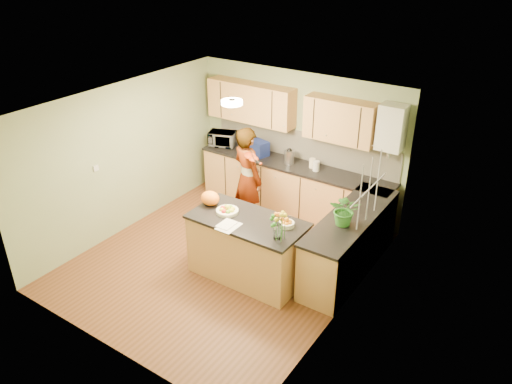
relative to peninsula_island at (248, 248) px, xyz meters
The scene contains 28 objects.
floor 0.72m from the peninsula_island, 169.04° to the left, with size 4.50×4.50×0.00m, color #5A3319.
ceiling 2.09m from the peninsula_island, 169.04° to the left, with size 4.00×4.50×0.02m, color white.
wall_back 2.53m from the peninsula_island, 102.51° to the left, with size 4.00×0.02×2.50m, color gray.
wall_front 2.34m from the peninsula_island, 103.65° to the right, with size 4.00×0.02×2.50m, color gray.
wall_left 2.64m from the peninsula_island, behind, with size 0.02×4.50×2.50m, color gray.
wall_right 1.67m from the peninsula_island, ahead, with size 0.02×4.50×2.50m, color gray.
back_counter 2.09m from the peninsula_island, 101.62° to the left, with size 3.64×0.62×0.94m.
right_counter 1.51m from the peninsula_island, 38.92° to the left, with size 0.62×2.24×0.94m.
splashback 2.48m from the peninsula_island, 100.23° to the left, with size 3.60×0.02×0.52m, color beige.
upper_cabinets 2.67m from the peninsula_island, 107.74° to the left, with size 3.20×0.34×0.70m.
boiler 2.86m from the peninsula_island, 61.73° to the left, with size 0.40×0.30×0.86m.
window_right 1.95m from the peninsula_island, 25.48° to the left, with size 0.01×1.30×1.05m.
light_switch 2.68m from the peninsula_island, 168.74° to the right, with size 0.02×0.09×0.09m, color silver.
ceiling_lamp 2.09m from the peninsula_island, 142.45° to the left, with size 0.30×0.30×0.07m.
peninsula_island is the anchor object (origin of this frame).
fruit_dish 0.63m from the peninsula_island, behind, with size 0.32×0.32×0.11m.
orange_bowl 0.78m from the peninsula_island, 15.26° to the left, with size 0.22×0.22×0.13m.
flower_vase 1.00m from the peninsula_island, 16.70° to the right, with size 0.25×0.25×0.47m.
orange_bag 0.91m from the peninsula_island, behind, with size 0.29×0.24×0.22m, color orange.
papers 0.58m from the peninsula_island, 108.43° to the right, with size 0.25×0.33×0.01m, color white.
violinist 1.50m from the peninsula_island, 124.49° to the left, with size 0.66×0.43×1.80m, color tan.
violin 1.50m from the peninsula_island, 122.48° to the left, with size 0.63×0.25×0.13m, color #4E1204, non-canonical shape.
microwave 2.93m from the peninsula_island, 134.22° to the left, with size 0.49×0.33×0.27m, color silver.
blue_box 2.43m from the peninsula_island, 119.60° to the left, with size 0.33×0.24×0.27m, color navy.
kettle 2.19m from the peninsula_island, 104.27° to the left, with size 0.17×0.17×0.33m.
jar_cream 2.17m from the peninsula_island, 92.53° to the left, with size 0.11×0.11×0.17m, color #F2E4C1.
jar_white 2.10m from the peninsula_island, 89.38° to the left, with size 0.11×0.11×0.18m, color silver.
potted_plant 1.52m from the peninsula_island, 29.12° to the left, with size 0.42×0.36×0.47m, color #337C29.
Camera 1 is at (3.99, -5.06, 4.51)m, focal length 35.00 mm.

